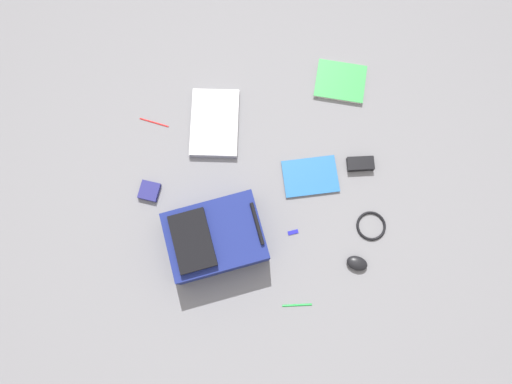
{
  "coord_description": "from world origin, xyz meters",
  "views": [
    {
      "loc": [
        0.49,
        -0.03,
        2.07
      ],
      "look_at": [
        0.03,
        -0.0,
        0.02
      ],
      "focal_mm": 31.66,
      "sensor_mm": 36.0,
      "label": 1
    }
  ],
  "objects_px": {
    "power_brick": "(360,164)",
    "earbud_pouch": "(149,191)",
    "cable_coil": "(371,226)",
    "usb_stick": "(293,232)",
    "book_red": "(310,176)",
    "computer_mouse": "(357,263)",
    "pen_blue": "(297,305)",
    "laptop": "(215,123)",
    "pen_black": "(154,122)",
    "book_comic": "(340,82)",
    "backpack": "(214,238)"
  },
  "relations": [
    {
      "from": "pen_blue",
      "to": "usb_stick",
      "type": "height_order",
      "value": "pen_blue"
    },
    {
      "from": "power_brick",
      "to": "laptop",
      "type": "bearing_deg",
      "value": -109.69
    },
    {
      "from": "power_brick",
      "to": "book_comic",
      "type": "bearing_deg",
      "value": -173.04
    },
    {
      "from": "backpack",
      "to": "cable_coil",
      "type": "distance_m",
      "value": 0.72
    },
    {
      "from": "book_comic",
      "to": "earbud_pouch",
      "type": "bearing_deg",
      "value": -61.91
    },
    {
      "from": "usb_stick",
      "to": "power_brick",
      "type": "bearing_deg",
      "value": 131.89
    },
    {
      "from": "power_brick",
      "to": "earbud_pouch",
      "type": "bearing_deg",
      "value": -85.68
    },
    {
      "from": "power_brick",
      "to": "usb_stick",
      "type": "relative_size",
      "value": 2.61
    },
    {
      "from": "earbud_pouch",
      "to": "usb_stick",
      "type": "bearing_deg",
      "value": 70.74
    },
    {
      "from": "cable_coil",
      "to": "usb_stick",
      "type": "distance_m",
      "value": 0.36
    },
    {
      "from": "pen_black",
      "to": "earbud_pouch",
      "type": "bearing_deg",
      "value": -3.64
    },
    {
      "from": "laptop",
      "to": "cable_coil",
      "type": "bearing_deg",
      "value": 52.46
    },
    {
      "from": "laptop",
      "to": "book_red",
      "type": "relative_size",
      "value": 1.35
    },
    {
      "from": "book_red",
      "to": "computer_mouse",
      "type": "distance_m",
      "value": 0.45
    },
    {
      "from": "book_red",
      "to": "pen_black",
      "type": "xyz_separation_m",
      "value": [
        -0.31,
        -0.74,
        -0.0
      ]
    },
    {
      "from": "power_brick",
      "to": "backpack",
      "type": "bearing_deg",
      "value": -65.26
    },
    {
      "from": "book_red",
      "to": "computer_mouse",
      "type": "relative_size",
      "value": 2.83
    },
    {
      "from": "book_comic",
      "to": "power_brick",
      "type": "height_order",
      "value": "power_brick"
    },
    {
      "from": "backpack",
      "to": "earbud_pouch",
      "type": "height_order",
      "value": "backpack"
    },
    {
      "from": "usb_stick",
      "to": "computer_mouse",
      "type": "bearing_deg",
      "value": 60.29
    },
    {
      "from": "book_red",
      "to": "earbud_pouch",
      "type": "bearing_deg",
      "value": -87.77
    },
    {
      "from": "earbud_pouch",
      "to": "laptop",
      "type": "bearing_deg",
      "value": 135.19
    },
    {
      "from": "book_comic",
      "to": "cable_coil",
      "type": "relative_size",
      "value": 2.06
    },
    {
      "from": "book_red",
      "to": "cable_coil",
      "type": "height_order",
      "value": "same"
    },
    {
      "from": "pen_black",
      "to": "power_brick",
      "type": "bearing_deg",
      "value": 74.66
    },
    {
      "from": "computer_mouse",
      "to": "usb_stick",
      "type": "bearing_deg",
      "value": 80.87
    },
    {
      "from": "book_red",
      "to": "pen_blue",
      "type": "relative_size",
      "value": 2.03
    },
    {
      "from": "pen_black",
      "to": "pen_blue",
      "type": "distance_m",
      "value": 1.1
    },
    {
      "from": "pen_blue",
      "to": "earbud_pouch",
      "type": "xyz_separation_m",
      "value": [
        -0.56,
        -0.65,
        0.01
      ]
    },
    {
      "from": "pen_blue",
      "to": "backpack",
      "type": "bearing_deg",
      "value": -131.57
    },
    {
      "from": "backpack",
      "to": "power_brick",
      "type": "height_order",
      "value": "backpack"
    },
    {
      "from": "cable_coil",
      "to": "pen_black",
      "type": "bearing_deg",
      "value": -119.47
    },
    {
      "from": "pen_blue",
      "to": "usb_stick",
      "type": "xyz_separation_m",
      "value": [
        -0.33,
        0.01,
        -0.0
      ]
    },
    {
      "from": "pen_blue",
      "to": "earbud_pouch",
      "type": "height_order",
      "value": "earbud_pouch"
    },
    {
      "from": "backpack",
      "to": "book_comic",
      "type": "xyz_separation_m",
      "value": [
        -0.75,
        0.64,
        -0.07
      ]
    },
    {
      "from": "book_red",
      "to": "power_brick",
      "type": "relative_size",
      "value": 2.14
    },
    {
      "from": "laptop",
      "to": "usb_stick",
      "type": "distance_m",
      "value": 0.65
    },
    {
      "from": "book_red",
      "to": "book_comic",
      "type": "height_order",
      "value": "book_comic"
    },
    {
      "from": "book_red",
      "to": "laptop",
      "type": "bearing_deg",
      "value": -123.28
    },
    {
      "from": "book_comic",
      "to": "earbud_pouch",
      "type": "relative_size",
      "value": 3.18
    },
    {
      "from": "cable_coil",
      "to": "earbud_pouch",
      "type": "height_order",
      "value": "earbud_pouch"
    },
    {
      "from": "backpack",
      "to": "pen_black",
      "type": "height_order",
      "value": "backpack"
    },
    {
      "from": "book_red",
      "to": "pen_blue",
      "type": "distance_m",
      "value": 0.6
    },
    {
      "from": "book_red",
      "to": "book_comic",
      "type": "distance_m",
      "value": 0.51
    },
    {
      "from": "computer_mouse",
      "to": "pen_blue",
      "type": "bearing_deg",
      "value": 141.39
    },
    {
      "from": "backpack",
      "to": "earbud_pouch",
      "type": "distance_m",
      "value": 0.4
    },
    {
      "from": "pen_blue",
      "to": "power_brick",
      "type": "bearing_deg",
      "value": 151.25
    },
    {
      "from": "backpack",
      "to": "pen_blue",
      "type": "xyz_separation_m",
      "value": [
        0.31,
        0.35,
        -0.08
      ]
    },
    {
      "from": "pen_black",
      "to": "earbud_pouch",
      "type": "distance_m",
      "value": 0.34
    },
    {
      "from": "usb_stick",
      "to": "pen_black",
      "type": "bearing_deg",
      "value": -132.02
    }
  ]
}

